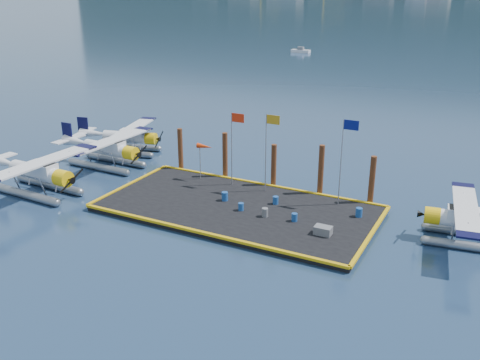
% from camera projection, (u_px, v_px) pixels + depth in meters
% --- Properties ---
extents(ground, '(4000.00, 4000.00, 0.00)m').
position_uv_depth(ground, '(237.00, 211.00, 39.68)').
color(ground, '#19324B').
rests_on(ground, ground).
extents(dock, '(20.00, 10.00, 0.40)m').
position_uv_depth(dock, '(237.00, 209.00, 39.61)').
color(dock, black).
rests_on(dock, ground).
extents(dock_bumpers, '(20.25, 10.25, 0.18)m').
position_uv_depth(dock_bumpers, '(237.00, 205.00, 39.51)').
color(dock_bumpers, gold).
rests_on(dock_bumpers, dock).
extents(seaplane_a, '(9.63, 10.61, 3.78)m').
position_uv_depth(seaplane_a, '(39.00, 175.00, 42.29)').
color(seaplane_a, gray).
rests_on(seaplane_a, ground).
extents(seaplane_b, '(9.11, 10.04, 3.58)m').
position_uv_depth(seaplane_b, '(109.00, 151.00, 48.51)').
color(seaplane_b, gray).
rests_on(seaplane_b, ground).
extents(seaplane_c, '(8.83, 9.54, 3.39)m').
position_uv_depth(seaplane_c, '(128.00, 139.00, 52.57)').
color(seaplane_c, gray).
rests_on(seaplane_c, ground).
extents(seaplane_d, '(8.54, 9.39, 3.32)m').
position_uv_depth(seaplane_d, '(470.00, 223.00, 34.37)').
color(seaplane_d, gray).
rests_on(seaplane_d, ground).
extents(drum_0, '(0.48, 0.48, 0.67)m').
position_uv_depth(drum_0, '(225.00, 196.00, 40.48)').
color(drum_0, '#19478E').
rests_on(drum_0, dock).
extents(drum_1, '(0.45, 0.45, 0.63)m').
position_uv_depth(drum_1, '(265.00, 212.00, 37.72)').
color(drum_1, slate).
rests_on(drum_1, dock).
extents(drum_2, '(0.41, 0.41, 0.58)m').
position_uv_depth(drum_2, '(294.00, 217.00, 37.00)').
color(drum_2, '#19478E').
rests_on(drum_2, dock).
extents(drum_3, '(0.40, 0.40, 0.57)m').
position_uv_depth(drum_3, '(241.00, 207.00, 38.75)').
color(drum_3, '#19478E').
rests_on(drum_3, dock).
extents(drum_4, '(0.47, 0.47, 0.66)m').
position_uv_depth(drum_4, '(359.00, 212.00, 37.69)').
color(drum_4, '#19478E').
rests_on(drum_4, dock).
extents(drum_5, '(0.42, 0.42, 0.60)m').
position_uv_depth(drum_5, '(276.00, 200.00, 39.86)').
color(drum_5, '#19478E').
rests_on(drum_5, dock).
extents(crate, '(1.13, 0.75, 0.56)m').
position_uv_depth(crate, '(323.00, 230.00, 35.07)').
color(crate, slate).
rests_on(crate, dock).
extents(flagpole_red, '(1.14, 0.08, 6.00)m').
position_uv_depth(flagpole_red, '(234.00, 138.00, 42.29)').
color(flagpole_red, '#9B9AA2').
rests_on(flagpole_red, dock).
extents(flagpole_yellow, '(1.14, 0.08, 6.20)m').
position_uv_depth(flagpole_yellow, '(268.00, 141.00, 40.96)').
color(flagpole_yellow, '#9B9AA2').
rests_on(flagpole_yellow, dock).
extents(flagpole_blue, '(1.14, 0.08, 6.50)m').
position_uv_depth(flagpole_blue, '(344.00, 150.00, 38.32)').
color(flagpole_blue, '#9B9AA2').
rests_on(flagpole_blue, dock).
extents(windsock, '(1.40, 0.44, 3.12)m').
position_uv_depth(windsock, '(205.00, 147.00, 43.87)').
color(windsock, '#9B9AA2').
rests_on(windsock, dock).
extents(piling_0, '(0.44, 0.44, 4.00)m').
position_uv_depth(piling_0, '(180.00, 151.00, 47.13)').
color(piling_0, '#452713').
rests_on(piling_0, ground).
extents(piling_1, '(0.44, 0.44, 4.20)m').
position_uv_depth(piling_1, '(225.00, 157.00, 45.16)').
color(piling_1, '#452713').
rests_on(piling_1, ground).
extents(piling_2, '(0.44, 0.44, 3.80)m').
position_uv_depth(piling_2, '(274.00, 167.00, 43.29)').
color(piling_2, '#452713').
rests_on(piling_2, ground).
extents(piling_3, '(0.44, 0.44, 4.30)m').
position_uv_depth(piling_3, '(321.00, 172.00, 41.48)').
color(piling_3, '#452713').
rests_on(piling_3, ground).
extents(piling_4, '(0.44, 0.44, 4.00)m').
position_uv_depth(piling_4, '(372.00, 182.00, 39.82)').
color(piling_4, '#452713').
rests_on(piling_4, ground).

